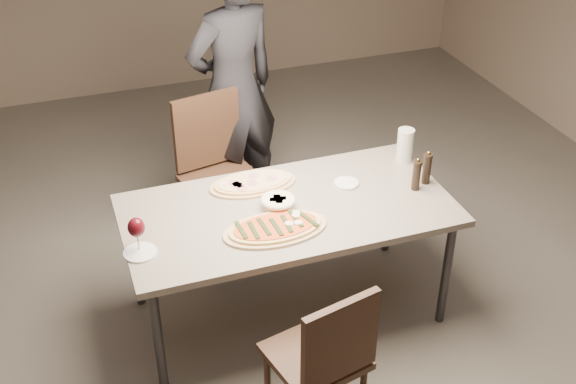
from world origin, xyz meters
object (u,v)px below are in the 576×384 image
object	(u,v)px
zucchini_pizza	(276,228)
carafe	(405,145)
pepper_mill_left	(416,175)
chair_near	(326,354)
dining_table	(288,216)
ham_pizza	(253,183)
bread_basket	(278,202)
chair_far	(217,164)
diner	(233,89)

from	to	relation	value
zucchini_pizza	carafe	xyz separation A→B (m)	(0.96, 0.43, 0.09)
pepper_mill_left	chair_near	size ratio (longest dim) A/B	0.23
dining_table	ham_pizza	world-z (taller)	ham_pizza
zucchini_pizza	pepper_mill_left	distance (m)	0.89
carafe	chair_near	size ratio (longest dim) A/B	0.24
pepper_mill_left	carafe	world-z (taller)	carafe
pepper_mill_left	chair_near	bearing A→B (deg)	-137.21
dining_table	chair_near	distance (m)	0.88
bread_basket	chair_near	distance (m)	0.92
zucchini_pizza	pepper_mill_left	bearing A→B (deg)	-11.68
zucchini_pizza	bread_basket	world-z (taller)	bread_basket
pepper_mill_left	dining_table	bearing A→B (deg)	175.24
chair_far	diner	world-z (taller)	diner
diner	ham_pizza	bearing A→B (deg)	63.25
dining_table	carafe	size ratio (longest dim) A/B	8.66
ham_pizza	zucchini_pizza	bearing A→B (deg)	-103.90
dining_table	chair_far	size ratio (longest dim) A/B	1.78
bread_basket	diner	distance (m)	1.20
carafe	pepper_mill_left	bearing A→B (deg)	-105.72
zucchini_pizza	ham_pizza	bearing A→B (deg)	68.30
dining_table	zucchini_pizza	size ratio (longest dim) A/B	3.23
bread_basket	carafe	bearing A→B (deg)	15.16
pepper_mill_left	carafe	distance (m)	0.32
chair_near	chair_far	bearing A→B (deg)	79.30
zucchini_pizza	chair_far	xyz separation A→B (m)	(-0.05, 1.07, -0.20)
carafe	chair_near	bearing A→B (deg)	-130.51
bread_basket	carafe	size ratio (longest dim) A/B	0.90
bread_basket	diner	world-z (taller)	diner
diner	dining_table	bearing A→B (deg)	70.77
ham_pizza	chair_far	distance (m)	0.64
pepper_mill_left	chair_near	world-z (taller)	pepper_mill_left
dining_table	zucchini_pizza	xyz separation A→B (m)	(-0.13, -0.18, 0.07)
bread_basket	chair_far	bearing A→B (deg)	98.32
carafe	chair_near	world-z (taller)	carafe
dining_table	pepper_mill_left	xyz separation A→B (m)	(0.74, -0.06, 0.15)
chair_far	dining_table	bearing A→B (deg)	89.88
diner	carafe	bearing A→B (deg)	112.40
ham_pizza	carafe	xyz separation A→B (m)	(0.94, -0.03, 0.09)
carafe	diner	distance (m)	1.24
dining_table	diner	distance (m)	1.22
dining_table	chair_far	distance (m)	0.91
ham_pizza	dining_table	bearing A→B (deg)	-79.55
carafe	chair_near	distance (m)	1.50
dining_table	diner	bearing A→B (deg)	88.44
zucchini_pizza	diner	distance (m)	1.40
diner	bread_basket	bearing A→B (deg)	68.17
pepper_mill_left	diner	bearing A→B (deg)	119.38
bread_basket	carafe	distance (m)	0.92
chair_near	chair_far	size ratio (longest dim) A/B	0.87
zucchini_pizza	pepper_mill_left	size ratio (longest dim) A/B	2.76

